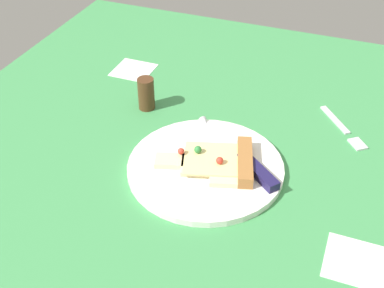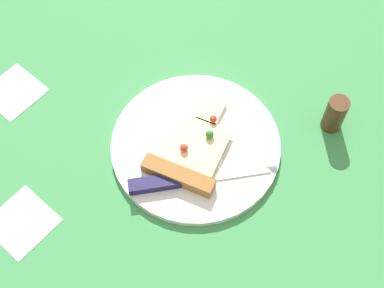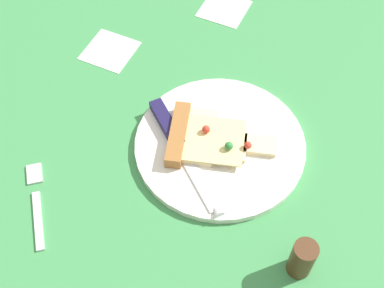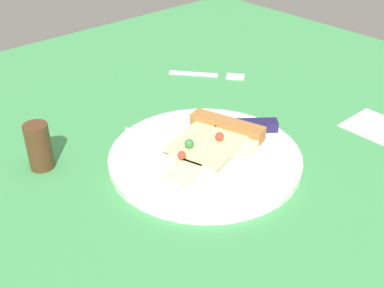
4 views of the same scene
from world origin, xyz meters
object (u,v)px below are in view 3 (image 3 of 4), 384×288
(knife, at_px, (179,143))
(pepper_shaker, at_px, (302,259))
(pizza_slice, at_px, (205,138))
(fork, at_px, (36,200))
(plate, at_px, (220,145))

(knife, height_order, pepper_shaker, pepper_shaker)
(pizza_slice, height_order, fork, pizza_slice)
(plate, relative_size, knife, 1.42)
(plate, height_order, fork, plate)
(plate, xyz_separation_m, pizza_slice, (-0.02, -0.01, 0.01))
(knife, bearing_deg, fork, -2.02)
(plate, bearing_deg, pepper_shaker, -38.42)
(pizza_slice, distance_m, pepper_shaker, 0.25)
(pepper_shaker, bearing_deg, fork, -170.59)
(knife, distance_m, fork, 0.24)
(plate, height_order, pepper_shaker, pepper_shaker)
(plate, distance_m, fork, 0.31)
(knife, relative_size, fork, 1.52)
(plate, bearing_deg, pizza_slice, -162.42)
(pizza_slice, bearing_deg, pepper_shaker, 39.30)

